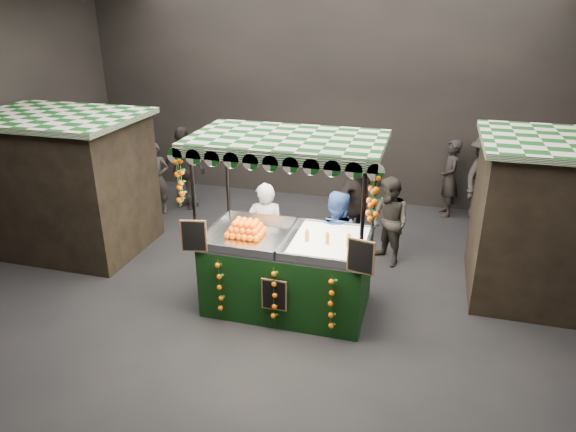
# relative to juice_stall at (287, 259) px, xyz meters

# --- Properties ---
(ground) EXTENTS (12.00, 12.00, 0.00)m
(ground) POSITION_rel_juice_stall_xyz_m (-0.24, 0.04, -0.85)
(ground) COLOR black
(ground) RESTS_ON ground
(market_hall) EXTENTS (12.10, 10.10, 5.05)m
(market_hall) POSITION_rel_juice_stall_xyz_m (-0.24, 0.04, 2.53)
(market_hall) COLOR black
(market_hall) RESTS_ON ground
(neighbour_stall_left) EXTENTS (3.00, 2.20, 2.60)m
(neighbour_stall_left) POSITION_rel_juice_stall_xyz_m (-4.64, 1.04, 0.46)
(neighbour_stall_left) COLOR black
(neighbour_stall_left) RESTS_ON ground
(neighbour_stall_right) EXTENTS (3.00, 2.20, 2.60)m
(neighbour_stall_right) POSITION_rel_juice_stall_xyz_m (4.16, 1.54, 0.46)
(neighbour_stall_right) COLOR black
(neighbour_stall_right) RESTS_ON ground
(juice_stall) EXTENTS (2.84, 1.67, 2.75)m
(juice_stall) POSITION_rel_juice_stall_xyz_m (0.00, 0.00, 0.00)
(juice_stall) COLOR black
(juice_stall) RESTS_ON ground
(vendor_grey) EXTENTS (0.73, 0.58, 1.76)m
(vendor_grey) POSITION_rel_juice_stall_xyz_m (-0.61, 0.80, 0.02)
(vendor_grey) COLOR gray
(vendor_grey) RESTS_ON ground
(vendor_blue) EXTENTS (0.90, 0.73, 1.71)m
(vendor_blue) POSITION_rel_juice_stall_xyz_m (0.57, 0.85, 0.00)
(vendor_blue) COLOR navy
(vendor_blue) RESTS_ON ground
(shopper_0) EXTENTS (0.67, 0.52, 1.61)m
(shopper_0) POSITION_rel_juice_stall_xyz_m (-3.90, 3.06, -0.05)
(shopper_0) COLOR #2E2825
(shopper_0) RESTS_ON ground
(shopper_1) EXTENTS (1.00, 1.00, 1.64)m
(shopper_1) POSITION_rel_juice_stall_xyz_m (1.35, 1.94, -0.03)
(shopper_1) COLOR #2C2824
(shopper_1) RESTS_ON ground
(shopper_2) EXTENTS (1.20, 0.71, 1.91)m
(shopper_2) POSITION_rel_juice_stall_xyz_m (-3.39, 3.47, 0.10)
(shopper_2) COLOR #2B2423
(shopper_2) RESTS_ON ground
(shopper_3) EXTENTS (1.24, 1.41, 1.90)m
(shopper_3) POSITION_rel_juice_stall_xyz_m (3.10, 4.64, 0.10)
(shopper_3) COLOR #2C2724
(shopper_3) RESTS_ON ground
(shopper_4) EXTENTS (1.06, 0.99, 1.82)m
(shopper_4) POSITION_rel_juice_stall_xyz_m (-4.74, 2.78, 0.06)
(shopper_4) COLOR black
(shopper_4) RESTS_ON ground
(shopper_5) EXTENTS (1.41, 1.77, 1.88)m
(shopper_5) POSITION_rel_juice_stall_xyz_m (4.26, 3.90, 0.09)
(shopper_5) COLOR #2B2423
(shopper_5) RESTS_ON ground
(shopper_6) EXTENTS (0.53, 0.70, 1.72)m
(shopper_6) POSITION_rel_juice_stall_xyz_m (2.40, 4.64, 0.01)
(shopper_6) COLOR black
(shopper_6) RESTS_ON ground
(shopper_7) EXTENTS (1.20, 1.71, 1.78)m
(shopper_7) POSITION_rel_juice_stall_xyz_m (0.62, 3.02, 0.04)
(shopper_7) COLOR black
(shopper_7) RESTS_ON ground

